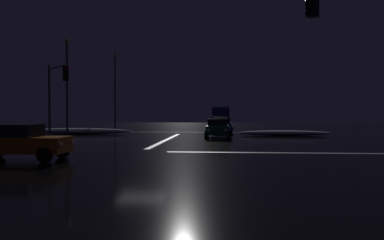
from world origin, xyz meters
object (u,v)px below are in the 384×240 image
at_px(sedan_gray, 220,124).
at_px(sedan_orange_crossing, 19,142).
at_px(box_truck, 221,115).
at_px(streetlamp_left_near, 67,79).
at_px(traffic_signal_se, 366,30).
at_px(sedan_blue, 222,126).
at_px(sedan_black, 218,122).
at_px(traffic_signal_nw, 56,88).
at_px(streetlamp_left_far, 115,85).
at_px(sedan_green, 218,128).

relative_size(sedan_gray, sedan_orange_crossing, 1.00).
xyz_separation_m(box_truck, streetlamp_left_near, (-14.10, -23.01, 3.46)).
height_order(sedan_orange_crossing, traffic_signal_se, traffic_signal_se).
bearing_deg(traffic_signal_se, sedan_blue, 99.29).
distance_m(sedan_gray, streetlamp_left_near, 17.68).
relative_size(sedan_black, traffic_signal_nw, 0.74).
distance_m(sedan_gray, box_truck, 13.28).
height_order(box_truck, sedan_orange_crossing, box_truck).
distance_m(sedan_gray, streetlamp_left_far, 16.18).
relative_size(traffic_signal_se, streetlamp_left_far, 0.66).
distance_m(sedan_green, box_truck, 25.91).
height_order(streetlamp_left_near, streetlamp_left_far, streetlamp_left_far).
relative_size(sedan_gray, sedan_black, 1.00).
relative_size(sedan_green, sedan_gray, 1.00).
bearing_deg(streetlamp_left_near, sedan_green, -11.63).
xyz_separation_m(sedan_green, sedan_orange_crossing, (-8.56, -15.66, 0.00)).
distance_m(sedan_gray, traffic_signal_nw, 20.46).
bearing_deg(streetlamp_left_near, box_truck, 58.50).
bearing_deg(sedan_blue, traffic_signal_se, -80.71).
distance_m(sedan_blue, box_truck, 19.59).
relative_size(box_truck, traffic_signal_se, 1.24).
bearing_deg(streetlamp_left_far, sedan_green, -53.41).
distance_m(sedan_green, streetlamp_left_far, 24.04).
xyz_separation_m(sedan_blue, sedan_gray, (-0.27, 6.31, 0.00)).
height_order(traffic_signal_nw, streetlamp_left_far, streetlamp_left_far).
relative_size(sedan_black, streetlamp_left_far, 0.43).
bearing_deg(sedan_black, traffic_signal_se, -82.62).
distance_m(sedan_orange_crossing, streetlamp_left_far, 35.33).
xyz_separation_m(streetlamp_left_near, streetlamp_left_far, (0.00, 16.00, 0.59)).
relative_size(sedan_blue, box_truck, 0.52).
distance_m(sedan_green, traffic_signal_nw, 13.14).
bearing_deg(traffic_signal_se, sedan_gray, 98.00).
xyz_separation_m(sedan_gray, traffic_signal_nw, (-12.36, -15.98, 3.20)).
distance_m(sedan_gray, traffic_signal_se, 33.51).
height_order(box_truck, streetlamp_left_far, streetlamp_left_far).
xyz_separation_m(sedan_black, sedan_orange_crossing, (-8.26, -33.89, 0.00)).
bearing_deg(sedan_black, streetlamp_left_near, -131.82).
relative_size(sedan_black, traffic_signal_se, 0.65).
bearing_deg(streetlamp_left_far, traffic_signal_se, -64.49).
height_order(traffic_signal_se, streetlamp_left_far, streetlamp_left_far).
height_order(box_truck, traffic_signal_se, traffic_signal_se).
height_order(box_truck, streetlamp_left_near, streetlamp_left_near).
relative_size(sedan_gray, streetlamp_left_far, 0.43).
distance_m(sedan_green, sedan_black, 18.22).
height_order(sedan_green, sedan_black, same).
bearing_deg(box_truck, traffic_signal_nw, -112.95).
height_order(sedan_orange_crossing, streetlamp_left_far, streetlamp_left_far).
relative_size(sedan_blue, streetlamp_left_far, 0.43).
relative_size(sedan_orange_crossing, streetlamp_left_far, 0.43).
height_order(sedan_gray, sedan_orange_crossing, same).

